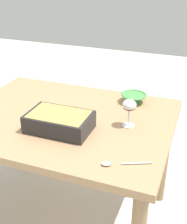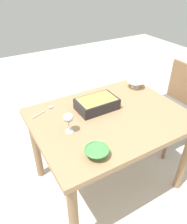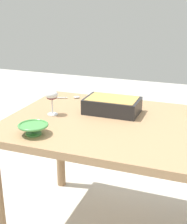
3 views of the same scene
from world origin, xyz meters
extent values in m
plane|color=beige|center=(0.00, 0.00, 0.00)|extent=(8.00, 8.00, 0.00)
cube|color=tan|center=(0.00, 0.00, 0.73)|extent=(1.16, 0.89, 0.04)
cylinder|color=#93704E|center=(-0.52, -0.38, 0.35)|extent=(0.06, 0.06, 0.71)
cylinder|color=#93704E|center=(0.52, -0.38, 0.35)|extent=(0.06, 0.06, 0.71)
cylinder|color=white|center=(-0.35, -0.02, 0.75)|extent=(0.06, 0.06, 0.01)
cylinder|color=white|center=(-0.35, -0.02, 0.80)|extent=(0.01, 0.01, 0.09)
ellipsoid|color=white|center=(-0.35, -0.02, 0.87)|extent=(0.07, 0.07, 0.06)
ellipsoid|color=#4C0A19|center=(-0.35, -0.02, 0.85)|extent=(0.06, 0.06, 0.03)
cube|color=#262628|center=(-0.04, 0.14, 0.79)|extent=(0.32, 0.20, 0.09)
cube|color=tan|center=(-0.04, 0.14, 0.83)|extent=(0.29, 0.18, 0.02)
cylinder|color=#4C994C|center=(-0.31, -0.31, 0.75)|extent=(0.08, 0.08, 0.01)
cone|color=#4C994C|center=(-0.31, -0.31, 0.77)|extent=(0.14, 0.14, 0.04)
torus|color=#4C994C|center=(-0.31, -0.31, 0.80)|extent=(0.15, 0.15, 0.01)
cylinder|color=silver|center=(-0.47, 0.28, 0.75)|extent=(0.12, 0.06, 0.01)
ellipsoid|color=silver|center=(-0.35, 0.33, 0.75)|extent=(0.05, 0.05, 0.01)
camera|label=1|loc=(-0.67, 1.32, 1.52)|focal=48.80mm
camera|label=2|loc=(-0.80, -1.12, 1.69)|focal=34.92mm
camera|label=3|loc=(0.48, -1.57, 1.38)|focal=50.85mm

